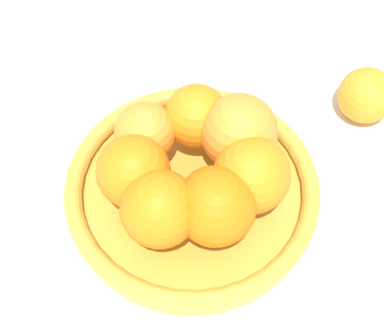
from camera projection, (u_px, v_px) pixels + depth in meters
name	position (u px, v px, depth m)	size (l,w,h in m)	color
ground_plane	(192.00, 202.00, 0.73)	(4.00, 4.00, 0.00)	silver
fruit_bowl	(192.00, 192.00, 0.71)	(0.28, 0.28, 0.04)	gold
orange_pile	(197.00, 165.00, 0.66)	(0.19, 0.20, 0.08)	orange
stray_orange	(366.00, 95.00, 0.77)	(0.07, 0.07, 0.07)	orange
napkin_folded	(214.00, 24.00, 0.88)	(0.17, 0.17, 0.01)	white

